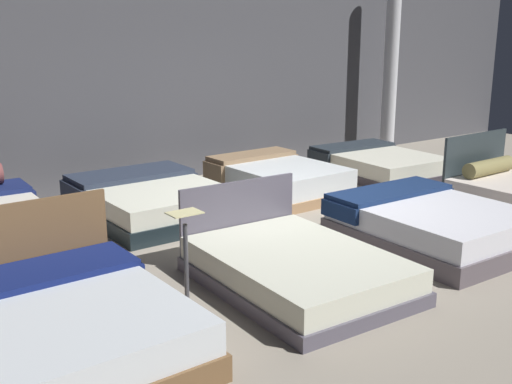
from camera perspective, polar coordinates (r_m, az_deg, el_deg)
name	(u,v)px	position (r m, az deg, el deg)	size (l,w,h in m)	color
ground_plane	(302,238)	(7.43, 4.29, -4.22)	(18.00, 18.00, 0.02)	gray
showroom_back_wall	(158,73)	(10.04, -9.02, 10.82)	(18.00, 0.06, 3.50)	#47474C
bed_0	(67,326)	(4.93, -17.06, -11.73)	(1.62, 2.01, 1.01)	brown
bed_1	(295,267)	(5.98, 3.60, -6.98)	(1.58, 2.17, 0.84)	#544F5D
bed_2	(431,224)	(7.36, 15.90, -2.90)	(1.71, 2.05, 0.52)	#564C53
bed_5	(151,200)	(8.27, -9.72, -0.70)	(1.73, 2.13, 0.50)	black
bed_6	(278,178)	(9.31, 2.02, 1.26)	(1.53, 1.98, 0.52)	#9A734F
bed_7	(378,164)	(10.75, 11.22, 2.58)	(1.68, 2.11, 0.43)	#353038
price_sign	(186,275)	(5.41, -6.45, -7.60)	(0.28, 0.24, 0.91)	#3F3F44
support_pillar	(391,65)	(12.44, 12.37, 11.36)	(0.28, 0.28, 3.50)	silver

